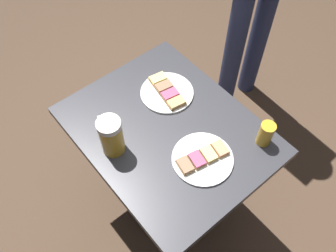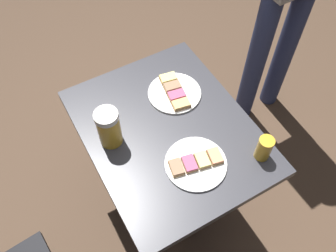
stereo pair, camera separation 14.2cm
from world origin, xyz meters
TOP-DOWN VIEW (x-y plane):
  - ground_plane at (0.00, 0.00)m, footprint 6.00×6.00m
  - cafe_table at (0.00, 0.00)m, footprint 0.81×0.64m
  - plate_near at (-0.15, 0.11)m, footprint 0.23×0.23m
  - plate_far at (0.19, 0.01)m, footprint 0.23×0.23m
  - beer_mug at (-0.07, -0.22)m, footprint 0.15×0.09m
  - beer_glass_small at (0.28, 0.25)m, footprint 0.06×0.06m

SIDE VIEW (x-z plane):
  - ground_plane at x=0.00m, z-range 0.00..0.00m
  - cafe_table at x=0.00m, z-range 0.20..0.91m
  - plate_far at x=0.19m, z-range 0.71..0.74m
  - plate_near at x=-0.15m, z-range 0.71..0.74m
  - beer_glass_small at x=0.28m, z-range 0.71..0.82m
  - beer_mug at x=-0.07m, z-range 0.71..0.88m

